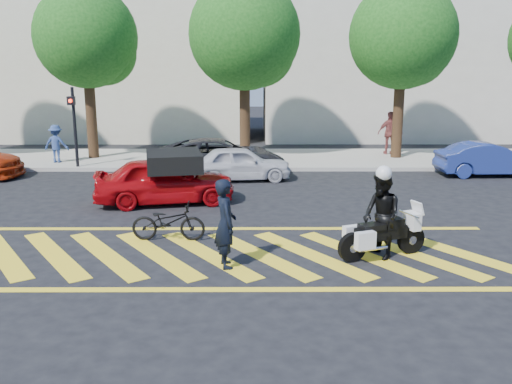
{
  "coord_description": "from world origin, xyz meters",
  "views": [
    {
      "loc": [
        0.39,
        -11.05,
        3.93
      ],
      "look_at": [
        0.44,
        1.43,
        1.05
      ],
      "focal_mm": 38.0,
      "sensor_mm": 36.0,
      "label": 1
    }
  ],
  "objects_px": {
    "parked_mid_right": "(240,163)",
    "parked_right": "(489,159)",
    "officer_bike": "(225,224)",
    "red_convertible": "(165,180)",
    "parked_mid_left": "(219,157)",
    "officer_moto": "(381,216)",
    "bicycle": "(168,222)",
    "police_motorcycle": "(381,235)"
  },
  "relations": [
    {
      "from": "officer_moto",
      "to": "red_convertible",
      "type": "xyz_separation_m",
      "value": [
        -5.28,
        4.71,
        -0.22
      ]
    },
    {
      "from": "police_motorcycle",
      "to": "parked_mid_right",
      "type": "xyz_separation_m",
      "value": [
        -3.16,
        8.07,
        0.11
      ]
    },
    {
      "from": "bicycle",
      "to": "police_motorcycle",
      "type": "bearing_deg",
      "value": -102.95
    },
    {
      "from": "police_motorcycle",
      "to": "officer_moto",
      "type": "xyz_separation_m",
      "value": [
        -0.02,
        0.01,
        0.41
      ]
    },
    {
      "from": "parked_mid_left",
      "to": "parked_mid_right",
      "type": "xyz_separation_m",
      "value": [
        0.8,
        -1.06,
        -0.07
      ]
    },
    {
      "from": "officer_moto",
      "to": "red_convertible",
      "type": "bearing_deg",
      "value": -152.7
    },
    {
      "from": "parked_mid_left",
      "to": "parked_right",
      "type": "height_order",
      "value": "parked_mid_left"
    },
    {
      "from": "bicycle",
      "to": "parked_mid_right",
      "type": "relative_size",
      "value": 0.47
    },
    {
      "from": "bicycle",
      "to": "parked_mid_left",
      "type": "bearing_deg",
      "value": -3.52
    },
    {
      "from": "red_convertible",
      "to": "parked_right",
      "type": "height_order",
      "value": "red_convertible"
    },
    {
      "from": "red_convertible",
      "to": "parked_mid_left",
      "type": "bearing_deg",
      "value": -28.21
    },
    {
      "from": "officer_bike",
      "to": "parked_right",
      "type": "distance_m",
      "value": 13.15
    },
    {
      "from": "officer_bike",
      "to": "bicycle",
      "type": "height_order",
      "value": "officer_bike"
    },
    {
      "from": "bicycle",
      "to": "parked_right",
      "type": "relative_size",
      "value": 0.45
    },
    {
      "from": "officer_bike",
      "to": "police_motorcycle",
      "type": "bearing_deg",
      "value": -95.12
    },
    {
      "from": "officer_bike",
      "to": "parked_right",
      "type": "relative_size",
      "value": 0.48
    },
    {
      "from": "officer_bike",
      "to": "red_convertible",
      "type": "xyz_separation_m",
      "value": [
        -2.06,
        5.24,
        -0.21
      ]
    },
    {
      "from": "police_motorcycle",
      "to": "parked_right",
      "type": "bearing_deg",
      "value": 34.94
    },
    {
      "from": "parked_mid_right",
      "to": "parked_right",
      "type": "relative_size",
      "value": 0.95
    },
    {
      "from": "parked_mid_right",
      "to": "parked_right",
      "type": "bearing_deg",
      "value": -91.9
    },
    {
      "from": "police_motorcycle",
      "to": "parked_mid_right",
      "type": "relative_size",
      "value": 0.55
    },
    {
      "from": "parked_right",
      "to": "red_convertible",
      "type": "bearing_deg",
      "value": 108.51
    },
    {
      "from": "police_motorcycle",
      "to": "parked_mid_left",
      "type": "relative_size",
      "value": 0.41
    },
    {
      "from": "officer_bike",
      "to": "red_convertible",
      "type": "relative_size",
      "value": 0.45
    },
    {
      "from": "officer_bike",
      "to": "officer_moto",
      "type": "xyz_separation_m",
      "value": [
        3.22,
        0.53,
        0.01
      ]
    },
    {
      "from": "parked_mid_right",
      "to": "parked_right",
      "type": "height_order",
      "value": "parked_right"
    },
    {
      "from": "parked_mid_right",
      "to": "parked_right",
      "type": "xyz_separation_m",
      "value": [
        9.15,
        0.78,
        0.01
      ]
    },
    {
      "from": "officer_bike",
      "to": "parked_mid_right",
      "type": "bearing_deg",
      "value": -14.76
    },
    {
      "from": "parked_mid_left",
      "to": "officer_moto",
      "type": "bearing_deg",
      "value": -162.92
    },
    {
      "from": "parked_mid_right",
      "to": "bicycle",
      "type": "bearing_deg",
      "value": 160.98
    },
    {
      "from": "officer_bike",
      "to": "red_convertible",
      "type": "distance_m",
      "value": 5.64
    },
    {
      "from": "bicycle",
      "to": "parked_right",
      "type": "xyz_separation_m",
      "value": [
        10.65,
        7.65,
        0.17
      ]
    },
    {
      "from": "parked_mid_left",
      "to": "parked_right",
      "type": "bearing_deg",
      "value": -97.93
    },
    {
      "from": "parked_mid_right",
      "to": "officer_bike",
      "type": "bearing_deg",
      "value": 172.72
    },
    {
      "from": "parked_mid_left",
      "to": "parked_right",
      "type": "relative_size",
      "value": 1.3
    },
    {
      "from": "bicycle",
      "to": "officer_moto",
      "type": "relative_size",
      "value": 0.93
    },
    {
      "from": "officer_bike",
      "to": "bicycle",
      "type": "xyz_separation_m",
      "value": [
        -1.42,
        1.72,
        -0.46
      ]
    },
    {
      "from": "officer_moto",
      "to": "parked_mid_right",
      "type": "bearing_deg",
      "value": -179.62
    },
    {
      "from": "bicycle",
      "to": "parked_right",
      "type": "distance_m",
      "value": 13.11
    },
    {
      "from": "bicycle",
      "to": "parked_right",
      "type": "height_order",
      "value": "parked_right"
    },
    {
      "from": "officer_bike",
      "to": "officer_moto",
      "type": "bearing_deg",
      "value": -94.87
    },
    {
      "from": "police_motorcycle",
      "to": "officer_moto",
      "type": "bearing_deg",
      "value": 122.49
    }
  ]
}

